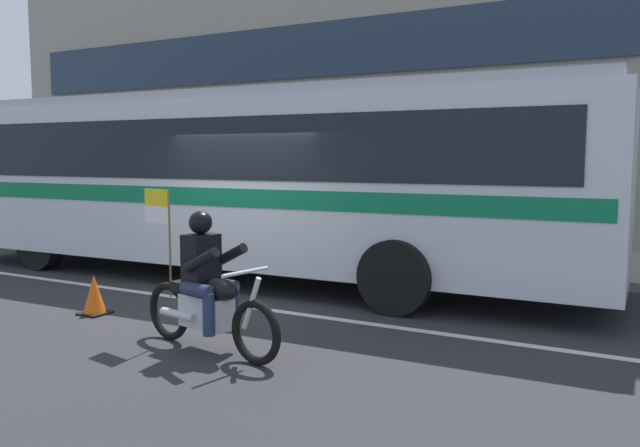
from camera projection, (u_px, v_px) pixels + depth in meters
The scene contains 7 objects.
ground_plane at pixel (245, 296), 9.95m from camera, with size 60.00×60.00×0.00m, color #2B2B2D.
sidewalk_curb at pixel (378, 249), 14.39m from camera, with size 28.00×3.80×0.15m, color gray.
lane_center_stripe at pixel (222, 303), 9.43m from camera, with size 26.60×0.14×0.01m, color silver.
transit_bus at pixel (240, 172), 11.25m from camera, with size 12.54×2.91×3.22m.
motorcycle_with_rider at pixel (207, 292), 7.07m from camera, with size 2.17×0.71×1.78m.
fire_hydrant at pixel (346, 233), 13.73m from camera, with size 0.22×0.30×0.75m.
traffic_cone at pixel (94, 296), 8.77m from camera, with size 0.36×0.36×0.55m.
Camera 1 is at (5.73, -8.01, 2.16)m, focal length 35.96 mm.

